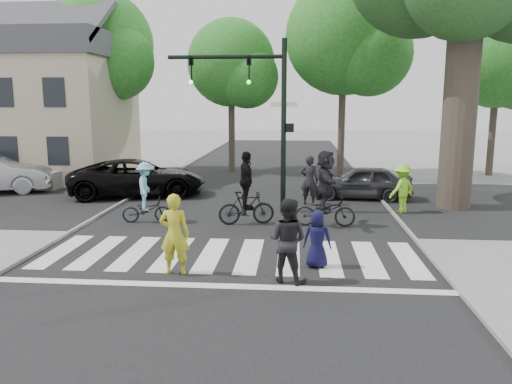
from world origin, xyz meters
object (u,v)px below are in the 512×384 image
Objects in this scene: traffic_signal at (259,101)px; cyclist_left at (146,197)px; pedestrian_woman at (175,234)px; pedestrian_adult at (287,240)px; cyclist_mid at (246,195)px; cyclist_right at (325,193)px; car_grey at (361,182)px; pedestrian_child at (317,239)px; car_suv at (138,178)px.

cyclist_left is at bearing -152.18° from traffic_signal.
pedestrian_woman reaches higher than pedestrian_adult.
cyclist_right is (2.49, -0.07, 0.11)m from cyclist_mid.
cyclist_left is 8.84m from car_grey.
pedestrian_woman is 0.78× the size of cyclist_right.
car_grey is (2.12, 8.78, -0.01)m from pedestrian_child.
cyclist_left reaches higher than car_grey.
pedestrian_child is 1.25m from pedestrian_adult.
cyclist_mid reaches higher than car_grey.
car_suv is (-1.73, 4.54, -0.09)m from cyclist_left.
pedestrian_adult is at bearing -80.77° from traffic_signal.
car_suv is at bearing 148.43° from cyclist_right.
cyclist_mid is at bearing -104.13° from pedestrian_woman.
cyclist_left is 0.84× the size of cyclist_mid.
cyclist_right reaches higher than car_suv.
pedestrian_woman is at bearing -24.41° from car_grey.
cyclist_right reaches higher than cyclist_left.
pedestrian_woman is at bearing 18.20° from pedestrian_child.
cyclist_mid is at bearing -146.23° from car_suv.
cyclist_left is (-5.37, 4.09, 0.17)m from pedestrian_child.
car_grey is (5.37, 9.51, -0.26)m from pedestrian_woman.
cyclist_right is at bearing -135.59° from car_suv.
cyclist_mid is 0.98× the size of cyclist_right.
car_grey is at bearing 32.04° from cyclist_left.
pedestrian_adult reaches higher than car_suv.
pedestrian_child is (3.24, 0.73, -0.25)m from pedestrian_woman.
cyclist_mid is at bearing 178.43° from cyclist_right.
cyclist_right is 0.43× the size of car_suv.
cyclist_mid reaches higher than pedestrian_adult.
car_grey is (1.72, 4.76, -0.40)m from cyclist_right.
car_grey is at bearing -85.37° from pedestrian_adult.
cyclist_mid is 2.50m from cyclist_right.
cyclist_mid is at bearing -53.95° from pedestrian_adult.
car_grey is at bearing -98.08° from pedestrian_child.
traffic_signal reaches higher than pedestrian_adult.
cyclist_left is 4.85m from car_suv.
traffic_signal is 6.69m from car_suv.
car_suv is at bearing -45.03° from pedestrian_child.
cyclist_left is 0.50× the size of car_grey.
pedestrian_adult is at bearing -47.47° from cyclist_left.
traffic_signal is 3.49m from cyclist_mid.
cyclist_left is at bearing -66.89° from pedestrian_woman.
traffic_signal is at bearing -67.48° from pedestrian_child.
car_suv is at bearing -68.31° from pedestrian_woman.
car_suv is at bearing 153.20° from traffic_signal.
traffic_signal is at bearing -49.45° from car_grey.
cyclist_mid is 0.42× the size of car_suv.
cyclist_right is (1.09, 5.03, 0.15)m from pedestrian_adult.
pedestrian_woman is 3.33m from pedestrian_child.
cyclist_left reaches higher than pedestrian_woman.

